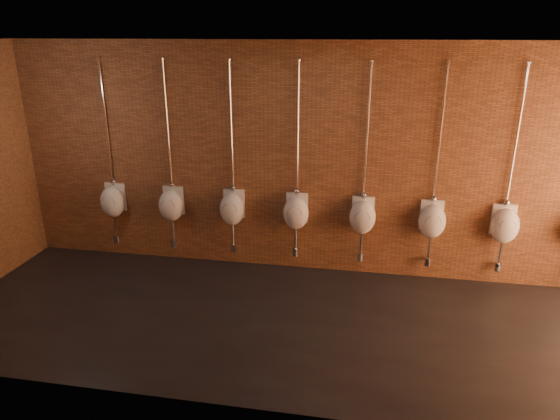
{
  "coord_description": "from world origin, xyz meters",
  "views": [
    {
      "loc": [
        0.75,
        -5.12,
        3.32
      ],
      "look_at": [
        -0.32,
        0.9,
        1.1
      ],
      "focal_mm": 32.0,
      "sensor_mm": 36.0,
      "label": 1
    }
  ],
  "objects_px": {
    "urinal_1": "(171,204)",
    "urinal_6": "(505,224)",
    "urinal_3": "(296,212)",
    "urinal_2": "(232,208)",
    "urinal_5": "(432,220)",
    "urinal_4": "(363,216)",
    "urinal_0": "(113,201)"
  },
  "relations": [
    {
      "from": "urinal_4",
      "to": "urinal_1",
      "type": "bearing_deg",
      "value": 180.0
    },
    {
      "from": "urinal_1",
      "to": "urinal_4",
      "type": "height_order",
      "value": "same"
    },
    {
      "from": "urinal_1",
      "to": "urinal_6",
      "type": "distance_m",
      "value": 4.61
    },
    {
      "from": "urinal_2",
      "to": "urinal_6",
      "type": "bearing_deg",
      "value": 0.0
    },
    {
      "from": "urinal_0",
      "to": "urinal_2",
      "type": "xyz_separation_m",
      "value": [
        1.84,
        0.0,
        0.0
      ]
    },
    {
      "from": "urinal_0",
      "to": "urinal_6",
      "type": "height_order",
      "value": "same"
    },
    {
      "from": "urinal_6",
      "to": "urinal_1",
      "type": "bearing_deg",
      "value": 180.0
    },
    {
      "from": "urinal_0",
      "to": "urinal_4",
      "type": "bearing_deg",
      "value": 0.0
    },
    {
      "from": "urinal_3",
      "to": "urinal_0",
      "type": "bearing_deg",
      "value": 180.0
    },
    {
      "from": "urinal_2",
      "to": "urinal_3",
      "type": "xyz_separation_m",
      "value": [
        0.92,
        0.0,
        0.0
      ]
    },
    {
      "from": "urinal_2",
      "to": "urinal_4",
      "type": "bearing_deg",
      "value": 0.0
    },
    {
      "from": "urinal_4",
      "to": "urinal_0",
      "type": "bearing_deg",
      "value": 180.0
    },
    {
      "from": "urinal_4",
      "to": "urinal_5",
      "type": "relative_size",
      "value": 1.0
    },
    {
      "from": "urinal_0",
      "to": "urinal_2",
      "type": "bearing_deg",
      "value": 0.0
    },
    {
      "from": "urinal_3",
      "to": "urinal_2",
      "type": "bearing_deg",
      "value": 180.0
    },
    {
      "from": "urinal_6",
      "to": "urinal_5",
      "type": "bearing_deg",
      "value": 180.0
    },
    {
      "from": "urinal_0",
      "to": "urinal_5",
      "type": "relative_size",
      "value": 1.0
    },
    {
      "from": "urinal_0",
      "to": "urinal_1",
      "type": "bearing_deg",
      "value": 0.0
    },
    {
      "from": "urinal_0",
      "to": "urinal_3",
      "type": "xyz_separation_m",
      "value": [
        2.77,
        0.0,
        0.0
      ]
    },
    {
      "from": "urinal_1",
      "to": "urinal_2",
      "type": "height_order",
      "value": "same"
    },
    {
      "from": "urinal_0",
      "to": "urinal_2",
      "type": "height_order",
      "value": "same"
    },
    {
      "from": "urinal_0",
      "to": "urinal_1",
      "type": "height_order",
      "value": "same"
    },
    {
      "from": "urinal_5",
      "to": "urinal_2",
      "type": "bearing_deg",
      "value": 180.0
    },
    {
      "from": "urinal_3",
      "to": "urinal_6",
      "type": "height_order",
      "value": "same"
    },
    {
      "from": "urinal_4",
      "to": "urinal_6",
      "type": "distance_m",
      "value": 1.84
    },
    {
      "from": "urinal_2",
      "to": "urinal_3",
      "type": "bearing_deg",
      "value": 0.0
    },
    {
      "from": "urinal_2",
      "to": "urinal_5",
      "type": "xyz_separation_m",
      "value": [
        2.77,
        0.0,
        0.0
      ]
    },
    {
      "from": "urinal_4",
      "to": "urinal_5",
      "type": "distance_m",
      "value": 0.92
    },
    {
      "from": "urinal_1",
      "to": "urinal_3",
      "type": "bearing_deg",
      "value": 0.0
    },
    {
      "from": "urinal_5",
      "to": "urinal_6",
      "type": "bearing_deg",
      "value": 0.0
    },
    {
      "from": "urinal_1",
      "to": "urinal_3",
      "type": "height_order",
      "value": "same"
    },
    {
      "from": "urinal_0",
      "to": "urinal_6",
      "type": "distance_m",
      "value": 5.53
    }
  ]
}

